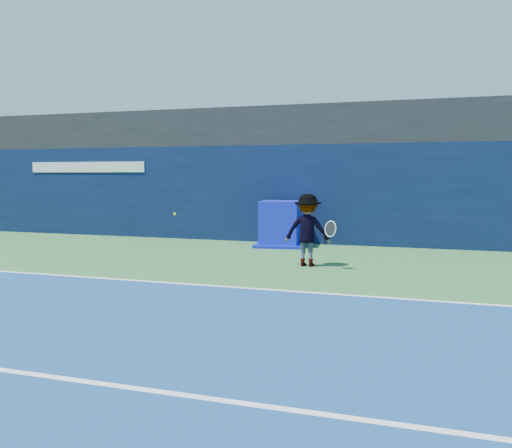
% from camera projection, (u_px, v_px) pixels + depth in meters
% --- Properties ---
extents(ground, '(80.00, 80.00, 0.00)m').
position_uv_depth(ground, '(84.00, 322.00, 8.13)').
color(ground, '#2F6933').
rests_on(ground, ground).
extents(baseline, '(24.00, 0.10, 0.01)m').
position_uv_depth(baseline, '(179.00, 284.00, 10.95)').
color(baseline, white).
rests_on(baseline, ground).
extents(stadium_band, '(36.00, 3.00, 1.20)m').
position_uv_depth(stadium_band, '(295.00, 128.00, 18.65)').
color(stadium_band, black).
rests_on(stadium_band, back_wall_assembly).
extents(back_wall_assembly, '(36.00, 1.03, 3.00)m').
position_uv_depth(back_wall_assembly, '(286.00, 194.00, 17.89)').
color(back_wall_assembly, '#091535').
rests_on(back_wall_assembly, ground).
extents(equipment_cart, '(1.56, 1.56, 1.33)m').
position_uv_depth(equipment_cart, '(280.00, 226.00, 16.67)').
color(equipment_cart, '#0D14C1').
rests_on(equipment_cart, ground).
extents(tennis_player, '(1.28, 0.70, 1.65)m').
position_uv_depth(tennis_player, '(308.00, 230.00, 13.06)').
color(tennis_player, silver).
rests_on(tennis_player, ground).
extents(tennis_ball, '(0.06, 0.06, 0.06)m').
position_uv_depth(tennis_ball, '(175.00, 214.00, 13.17)').
color(tennis_ball, '#C6ED1A').
rests_on(tennis_ball, ground).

